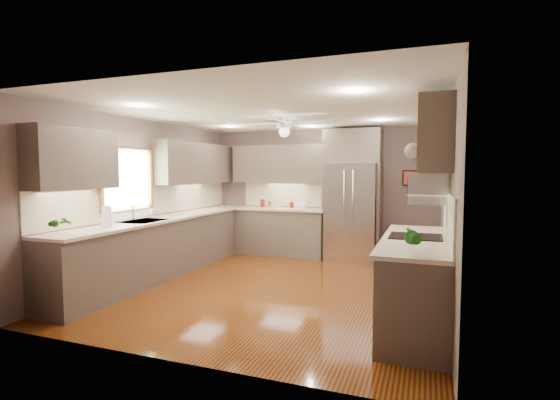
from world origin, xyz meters
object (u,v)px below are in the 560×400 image
Objects in this scene: canister_a at (263,203)px; microwave at (428,188)px; canister_c at (279,203)px; bowl at (303,207)px; canister_b at (270,204)px; potted_plant_right at (413,237)px; potted_plant_left at (61,223)px; refrigerator at (352,197)px; paper_towel at (107,216)px; stool at (417,258)px; canister_d at (292,205)px; soap_bottle at (155,211)px.

microwave is at bearing -41.34° from canister_a.
bowl is (0.52, -0.07, -0.07)m from canister_c.
potted_plant_right is at bearing -53.34° from canister_b.
refrigerator is at bearing 57.31° from potted_plant_left.
paper_towel is at bearing -102.34° from canister_a.
canister_b is 3.06m from stool.
canister_d is 1.25m from refrigerator.
canister_c is 2.88m from stool.
potted_plant_right is (3.85, 0.26, 0.01)m from potted_plant_left.
stool is at bearing -25.84° from refrigerator.
refrigerator is at bearing 107.52° from potted_plant_right.
stool is (2.17, -0.60, -0.73)m from bowl.
bowl is 0.69× the size of paper_towel.
microwave reaches higher than canister_c.
canister_b is 0.69× the size of soap_bottle.
potted_plant_right is at bearing -55.42° from canister_c.
refrigerator is (1.86, -0.10, 0.17)m from canister_a.
canister_d is (0.27, 0.00, -0.03)m from canister_c.
refrigerator is 8.44× the size of paper_towel.
canister_d is at bearing 132.41° from microwave.
soap_bottle is 0.61× the size of potted_plant_right.
microwave is 4.03m from paper_towel.
refrigerator is (2.63, 4.11, 0.11)m from potted_plant_left.
canister_d is at bearing 121.86° from potted_plant_right.
canister_a is at bearing 167.56° from stool.
stool is (2.89, -0.65, -0.77)m from canister_b.
canister_c is 1.00× the size of bowl.
paper_towel is (-0.93, -3.47, 0.07)m from canister_b.
soap_bottle reaches higher than canister_a.
canister_d is 2.78m from soap_bottle.
potted_plant_left is 0.71m from paper_towel.
canister_c is (0.36, -0.00, 0.01)m from canister_a.
bowl is at bearing -15.54° from canister_d.
canister_b is at bearing 77.38° from potted_plant_left.
potted_plant_right is at bearing -52.03° from canister_a.
canister_a is 0.17m from canister_b.
soap_bottle is (-0.90, -2.33, 0.01)m from canister_a.
canister_d is at bearing 71.58° from potted_plant_left.
canister_a is at bearing 170.67° from canister_b.
canister_b is 4.13m from microwave.
potted_plant_right reaches higher than canister_d.
stool is at bearing 90.41° from potted_plant_right.
canister_a is at bearing 177.02° from refrigerator.
paper_towel reaches higher than canister_c.
potted_plant_left is 0.99× the size of paper_towel.
canister_d is at bearing 164.50° from stool.
soap_bottle is at bearing -157.33° from stool.
paper_towel is (0.01, 0.71, -0.00)m from potted_plant_left.
soap_bottle is 1.88m from potted_plant_left.
bowl is 0.08× the size of refrigerator.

